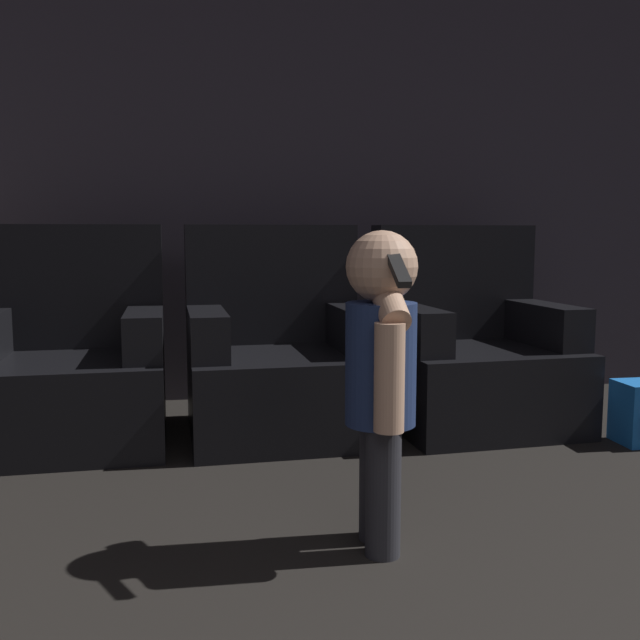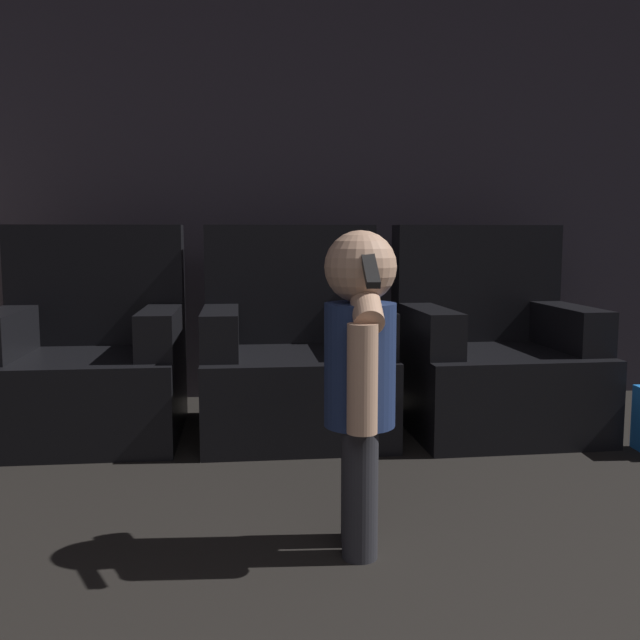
{
  "view_description": "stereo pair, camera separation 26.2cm",
  "coord_description": "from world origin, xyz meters",
  "px_view_note": "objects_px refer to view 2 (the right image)",
  "views": [
    {
      "loc": [
        -0.53,
        0.5,
        0.91
      ],
      "look_at": [
        -0.1,
        3.07,
        0.6
      ],
      "focal_mm": 40.0,
      "sensor_mm": 36.0,
      "label": 1
    },
    {
      "loc": [
        -0.27,
        0.47,
        0.91
      ],
      "look_at": [
        -0.1,
        3.07,
        0.6
      ],
      "focal_mm": 40.0,
      "sensor_mm": 36.0,
      "label": 2
    }
  ],
  "objects_px": {
    "armchair_left": "(89,364)",
    "person_toddler": "(360,365)",
    "armchair_middle": "(294,362)",
    "armchair_right": "(492,360)"
  },
  "relations": [
    {
      "from": "armchair_left",
      "to": "person_toddler",
      "type": "bearing_deg",
      "value": -52.59
    },
    {
      "from": "armchair_middle",
      "to": "armchair_right",
      "type": "height_order",
      "value": "same"
    },
    {
      "from": "armchair_right",
      "to": "armchair_middle",
      "type": "bearing_deg",
      "value": 175.96
    },
    {
      "from": "armchair_right",
      "to": "person_toddler",
      "type": "xyz_separation_m",
      "value": [
        -0.79,
        -1.31,
        0.22
      ]
    },
    {
      "from": "armchair_middle",
      "to": "person_toddler",
      "type": "distance_m",
      "value": 1.34
    },
    {
      "from": "person_toddler",
      "to": "armchair_right",
      "type": "bearing_deg",
      "value": 152.7
    },
    {
      "from": "armchair_left",
      "to": "armchair_right",
      "type": "height_order",
      "value": "same"
    },
    {
      "from": "armchair_left",
      "to": "armchair_middle",
      "type": "distance_m",
      "value": 0.94
    },
    {
      "from": "armchair_left",
      "to": "person_toddler",
      "type": "height_order",
      "value": "armchair_left"
    },
    {
      "from": "armchair_middle",
      "to": "armchair_right",
      "type": "xyz_separation_m",
      "value": [
        0.94,
        -0.0,
        0.0
      ]
    }
  ]
}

